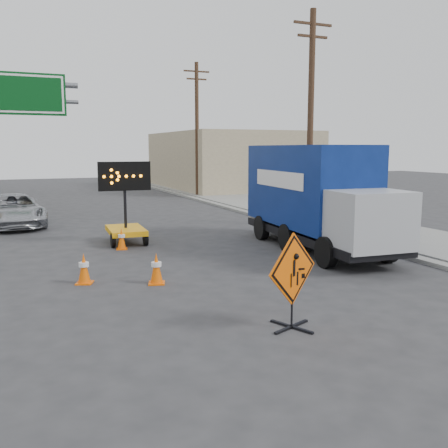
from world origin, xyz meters
TOP-DOWN VIEW (x-y plane):
  - ground at (0.00, 0.00)m, footprint 100.00×100.00m
  - curb_right at (7.20, 15.00)m, footprint 0.40×60.00m
  - sidewalk_right at (9.50, 15.00)m, footprint 4.00×60.00m
  - building_right_far at (13.00, 30.00)m, footprint 10.00×14.00m
  - utility_pole_near at (8.00, 10.00)m, footprint 1.80×0.26m
  - utility_pole_far at (8.00, 24.00)m, footprint 1.80×0.26m
  - construction_sign at (0.83, -0.66)m, footprint 1.27×0.92m
  - arrow_board at (-0.20, 8.98)m, footprint 1.81×2.07m
  - pickup_truck at (-3.82, 14.69)m, footprint 2.71×5.14m
  - box_truck at (5.36, 5.45)m, footprint 2.74×7.35m
  - cone_a at (-0.66, 3.33)m, footprint 0.50×0.50m
  - cone_b at (-2.30, 4.05)m, footprint 0.50×0.50m
  - cone_c at (-0.58, 7.92)m, footprint 0.43×0.43m

SIDE VIEW (x-z plane):
  - ground at x=0.00m, z-range 0.00..0.00m
  - curb_right at x=7.20m, z-range 0.00..0.12m
  - sidewalk_right at x=9.50m, z-range 0.00..0.15m
  - cone_c at x=-0.58m, z-range 0.00..0.71m
  - cone_b at x=-2.30m, z-range 0.00..0.76m
  - cone_a at x=-0.66m, z-range 0.00..0.78m
  - arrow_board at x=-0.20m, z-range -0.79..2.08m
  - pickup_truck at x=-3.82m, z-range 0.00..1.38m
  - construction_sign at x=0.83m, z-range 0.05..1.86m
  - box_truck at x=5.36m, z-range -0.16..3.26m
  - building_right_far at x=13.00m, z-range 0.00..4.60m
  - utility_pole_near at x=8.00m, z-range 0.18..9.18m
  - utility_pole_far at x=8.00m, z-range 0.18..9.18m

